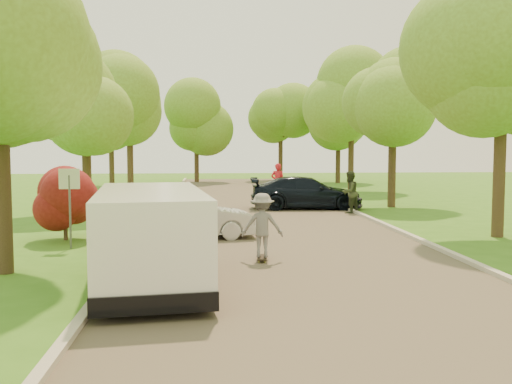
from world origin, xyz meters
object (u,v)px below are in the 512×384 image
object	(u,v)px
skateboarder	(262,225)
person_striped	(278,182)
street_sign	(70,191)
longboard	(262,258)
minivan	(151,235)
silver_sedan	(192,218)
dark_sedan	(306,193)
person_olive	(350,192)

from	to	relation	value
skateboarder	person_striped	xyz separation A→B (m)	(2.27, 15.54, 0.10)
street_sign	longboard	distance (m)	5.66
street_sign	minivan	bearing A→B (deg)	-59.44
silver_sedan	dark_sedan	distance (m)	9.39
street_sign	silver_sedan	xyz separation A→B (m)	(3.24, 1.39, -0.93)
skateboarder	person_olive	xyz separation A→B (m)	(4.57, 9.69, 0.01)
silver_sedan	dark_sedan	world-z (taller)	dark_sedan
street_sign	longboard	world-z (taller)	street_sign
minivan	skateboarder	xyz separation A→B (m)	(2.44, 2.25, -0.13)
minivan	person_striped	distance (m)	18.40
street_sign	dark_sedan	world-z (taller)	street_sign
dark_sedan	longboard	bearing A→B (deg)	168.02
street_sign	person_striped	world-z (taller)	street_sign
longboard	street_sign	bearing A→B (deg)	-16.12
street_sign	minivan	xyz separation A→B (m)	(2.59, -4.39, -0.56)
minivan	longboard	xyz separation A→B (m)	(2.44, 2.25, -0.92)
dark_sedan	longboard	xyz separation A→B (m)	(-3.07, -11.57, -0.64)
street_sign	dark_sedan	xyz separation A→B (m)	(8.10, 9.43, -0.84)
dark_sedan	person_olive	size ratio (longest dim) A/B	2.81
longboard	skateboarder	world-z (taller)	skateboarder
minivan	silver_sedan	size ratio (longest dim) A/B	1.39
person_olive	skateboarder	bearing A→B (deg)	23.96
minivan	longboard	world-z (taller)	minivan
minivan	dark_sedan	xyz separation A→B (m)	(5.51, 13.82, -0.28)
longboard	person_striped	distance (m)	15.73
person_striped	street_sign	bearing A→B (deg)	74.87
minivan	skateboarder	size ratio (longest dim) A/B	3.44
silver_sedan	longboard	world-z (taller)	silver_sedan
person_striped	person_olive	bearing A→B (deg)	124.91
skateboarder	dark_sedan	bearing A→B (deg)	-97.90
dark_sedan	person_olive	world-z (taller)	person_olive
silver_sedan	longboard	bearing A→B (deg)	-160.11
silver_sedan	longboard	distance (m)	4.00
silver_sedan	person_striped	distance (m)	12.68
street_sign	person_olive	bearing A→B (deg)	38.16
minivan	skateboarder	world-z (taller)	minivan
dark_sedan	person_striped	distance (m)	4.05
longboard	dark_sedan	bearing A→B (deg)	-97.90
street_sign	person_striped	bearing A→B (deg)	61.40
minivan	person_olive	size ratio (longest dim) A/B	3.00
dark_sedan	longboard	size ratio (longest dim) A/B	6.13
silver_sedan	dark_sedan	size ratio (longest dim) A/B	0.77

